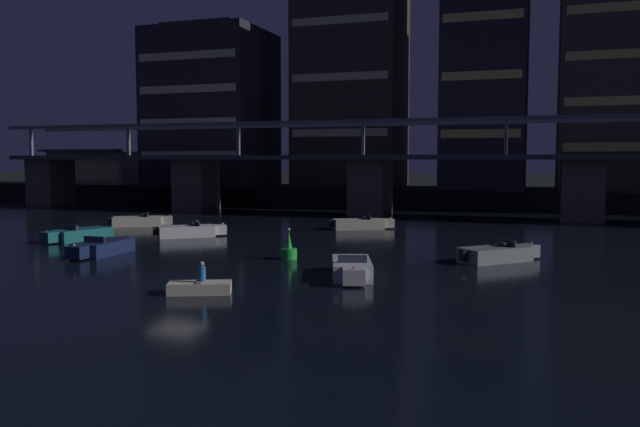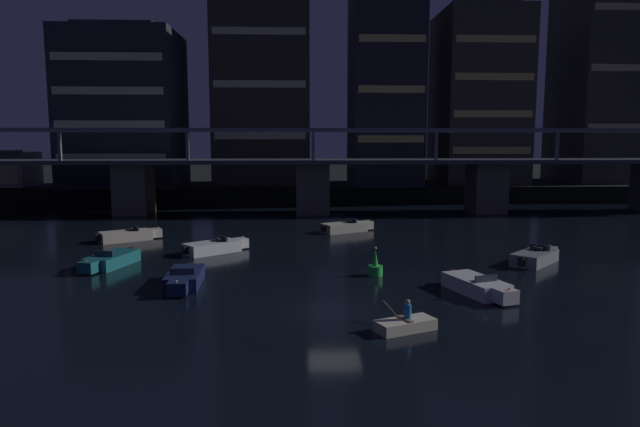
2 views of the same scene
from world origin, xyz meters
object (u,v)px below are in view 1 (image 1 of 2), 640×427
(channel_buoy, at_px, (289,251))
(speedboat_mid_right, at_px, (498,254))
(tower_central, at_px, (486,53))
(speedboat_mid_center, at_px, (140,221))
(speedboat_near_left, at_px, (352,269))
(speedboat_far_left, at_px, (189,231))
(waterfront_pavilion, at_px, (97,167))
(speedboat_near_right, at_px, (79,234))
(river_bridge, at_px, (370,175))
(tower_east_tall, at_px, (612,83))
(speedboat_near_center, at_px, (101,248))
(tower_west_low, at_px, (212,108))
(dinghy_with_paddler, at_px, (200,287))
(speedboat_mid_left, at_px, (361,224))
(tower_west_tall, at_px, (351,54))

(channel_buoy, bearing_deg, speedboat_mid_right, 15.02)
(tower_central, relative_size, speedboat_mid_center, 6.37)
(tower_central, bearing_deg, speedboat_near_left, -92.62)
(speedboat_mid_center, distance_m, speedboat_far_left, 9.34)
(waterfront_pavilion, relative_size, speedboat_near_right, 2.40)
(river_bridge, distance_m, speedboat_mid_center, 23.17)
(tower_central, xyz_separation_m, tower_east_tall, (13.27, 2.15, -3.61))
(channel_buoy, bearing_deg, speedboat_near_center, -169.61)
(tower_west_low, height_order, speedboat_mid_right, tower_west_low)
(speedboat_mid_right, distance_m, dinghy_with_paddler, 17.10)
(waterfront_pavilion, distance_m, speedboat_mid_right, 68.14)
(river_bridge, height_order, speedboat_near_right, river_bridge)
(river_bridge, bearing_deg, channel_buoy, -84.33)
(speedboat_mid_left, relative_size, speedboat_far_left, 1.06)
(tower_west_low, distance_m, speedboat_far_left, 38.67)
(dinghy_with_paddler, bearing_deg, river_bridge, 94.14)
(speedboat_mid_left, distance_m, speedboat_mid_right, 17.64)
(tower_west_low, height_order, waterfront_pavilion, tower_west_low)
(speedboat_near_left, bearing_deg, speedboat_mid_right, 49.41)
(speedboat_mid_right, height_order, channel_buoy, channel_buoy)
(tower_east_tall, bearing_deg, speedboat_near_left, -107.48)
(tower_east_tall, relative_size, speedboat_mid_left, 4.80)
(tower_east_tall, height_order, speedboat_mid_right, tower_east_tall)
(speedboat_far_left, bearing_deg, tower_west_tall, 87.84)
(speedboat_near_left, xyz_separation_m, dinghy_with_paddler, (-4.99, -5.60, -0.14))
(speedboat_near_center, xyz_separation_m, speedboat_mid_right, (22.18, 5.01, 0.00))
(waterfront_pavilion, relative_size, channel_buoy, 7.05)
(speedboat_near_left, xyz_separation_m, speedboat_mid_right, (6.25, 7.29, 0.00))
(tower_west_tall, height_order, speedboat_near_center, tower_west_tall)
(river_bridge, bearing_deg, speedboat_mid_center, -132.49)
(river_bridge, distance_m, speedboat_far_left, 23.72)
(tower_central, height_order, dinghy_with_paddler, tower_central)
(speedboat_mid_right, bearing_deg, river_bridge, 117.92)
(river_bridge, xyz_separation_m, speedboat_mid_right, (14.09, -26.59, -3.61))
(speedboat_near_right, height_order, speedboat_mid_center, same)
(speedboat_near_center, distance_m, speedboat_far_left, 9.48)
(speedboat_near_center, xyz_separation_m, dinghy_with_paddler, (10.95, -7.88, -0.14))
(tower_west_tall, distance_m, waterfront_pavilion, 38.43)
(speedboat_mid_center, distance_m, channel_buoy, 22.36)
(waterfront_pavilion, bearing_deg, speedboat_near_right, -53.75)
(channel_buoy, bearing_deg, river_bridge, 95.67)
(tower_west_low, height_order, speedboat_near_right, tower_west_low)
(speedboat_far_left, bearing_deg, speedboat_near_center, -92.15)
(speedboat_mid_right, bearing_deg, tower_west_tall, 116.27)
(river_bridge, xyz_separation_m, waterfront_pavilion, (-41.99, 11.91, 0.42))
(speedboat_near_left, distance_m, speedboat_mid_center, 28.85)
(tower_central, bearing_deg, speedboat_near_center, -112.10)
(speedboat_near_center, bearing_deg, speedboat_mid_center, 116.59)
(speedboat_near_left, height_order, speedboat_mid_left, same)
(tower_east_tall, relative_size, speedboat_mid_right, 5.37)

